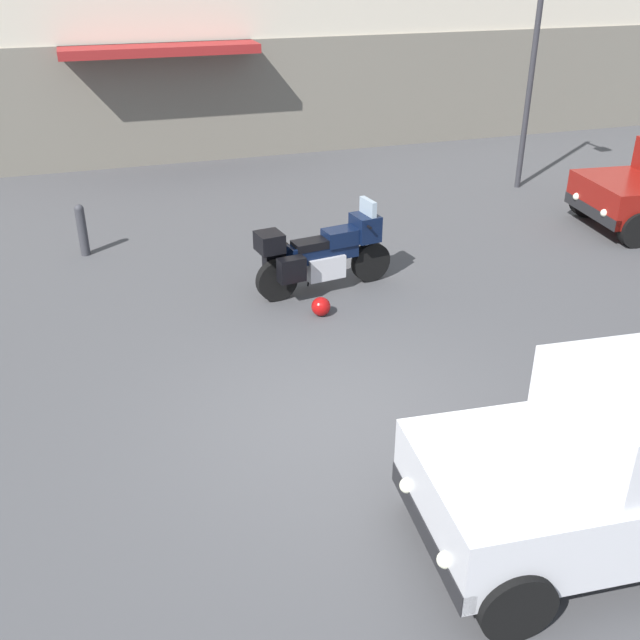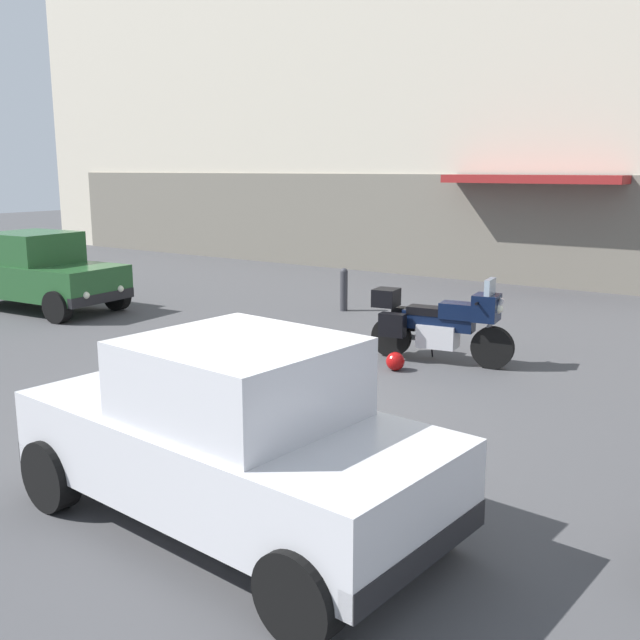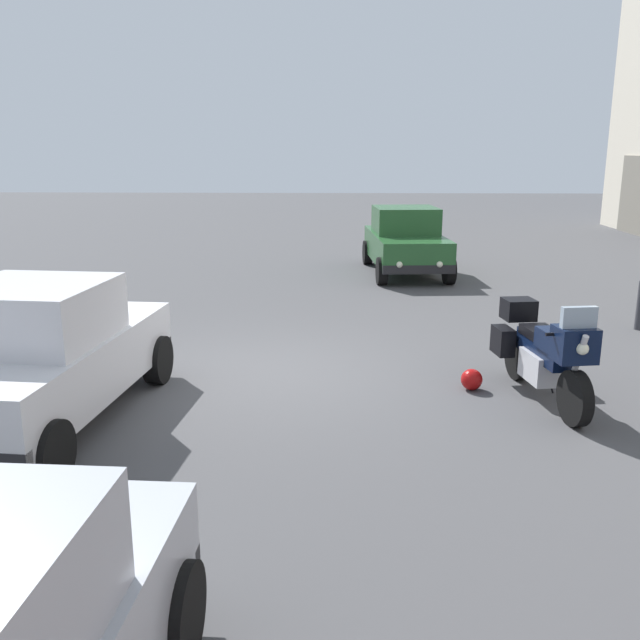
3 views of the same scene
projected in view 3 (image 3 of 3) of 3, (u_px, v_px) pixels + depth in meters
name	position (u px, v px, depth m)	size (l,w,h in m)	color
ground_plane	(271.00, 373.00, 9.53)	(80.00, 80.00, 0.00)	#424244
motorcycle	(544.00, 351.00, 8.43)	(2.26, 0.90, 1.36)	black
helmet	(472.00, 380.00, 8.85)	(0.28, 0.28, 0.28)	#990C0C
car_hatchback_near	(405.00, 241.00, 17.02)	(3.97, 2.05, 1.64)	#235128
car_wagon_end	(42.00, 355.00, 7.62)	(3.97, 2.07, 1.64)	silver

